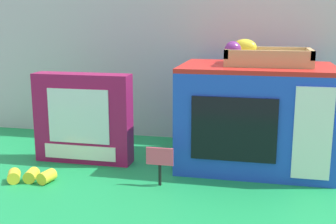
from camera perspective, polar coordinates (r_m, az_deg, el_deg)
ground_plane at (r=1.27m, az=2.26°, el=-7.03°), size 1.70×1.70×0.00m
display_back_panel at (r=1.50m, az=4.45°, el=8.58°), size 1.61×0.03×0.65m
toy_microwave at (r=1.26m, az=11.36°, el=-0.53°), size 0.42×0.29×0.29m
food_groups_crate at (r=1.25m, az=12.32°, el=7.05°), size 0.23×0.17×0.07m
cookie_set_box at (r=1.30m, az=-11.07°, el=-0.83°), size 0.29×0.07×0.26m
price_sign at (r=1.11m, az=-1.10°, el=-6.37°), size 0.07×0.01×0.10m
loose_toy_banana at (r=1.20m, az=-17.55°, el=-8.01°), size 0.13×0.07×0.03m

